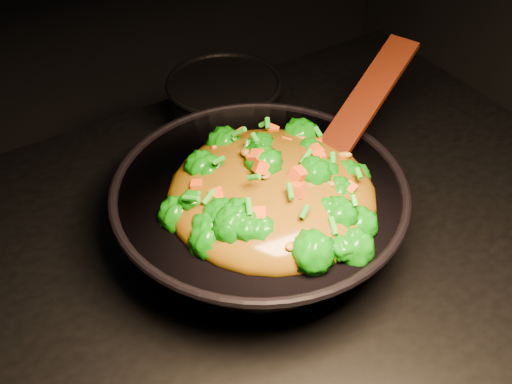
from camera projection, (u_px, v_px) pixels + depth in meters
stovetop at (272, 381)px, 1.36m from camera, size 1.20×0.90×0.90m
wok at (259, 218)px, 0.99m from camera, size 0.46×0.46×0.12m
stir_fry at (272, 171)px, 0.90m from camera, size 0.34×0.34×0.11m
spatula at (354, 117)px, 0.99m from camera, size 0.31×0.17×0.14m
back_pot at (225, 107)px, 1.22m from camera, size 0.24×0.24×0.12m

